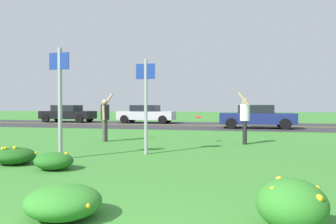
{
  "coord_description": "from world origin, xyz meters",
  "views": [
    {
      "loc": [
        1.57,
        -1.76,
        1.41
      ],
      "look_at": [
        -0.76,
        8.59,
        1.19
      ],
      "focal_mm": 33.33,
      "sensor_mm": 36.0,
      "label": 1
    }
  ],
  "objects_px": {
    "sign_post_near_path": "(60,92)",
    "person_thrower_dark_shirt": "(105,116)",
    "frisbee_red": "(198,117)",
    "car_black_leftmost": "(68,113)",
    "car_silver_center_left": "(146,114)",
    "sign_post_by_roadside": "(146,97)",
    "car_navy_center_right": "(256,116)",
    "person_catcher_white_shirt": "(245,117)"
  },
  "relations": [
    {
      "from": "sign_post_near_path",
      "to": "person_thrower_dark_shirt",
      "type": "distance_m",
      "value": 4.15
    },
    {
      "from": "person_thrower_dark_shirt",
      "to": "frisbee_red",
      "type": "xyz_separation_m",
      "value": [
        3.64,
        0.26,
        -0.01
      ]
    },
    {
      "from": "car_black_leftmost",
      "to": "car_silver_center_left",
      "type": "xyz_separation_m",
      "value": [
        6.99,
        0.0,
        0.0
      ]
    },
    {
      "from": "sign_post_near_path",
      "to": "sign_post_by_roadside",
      "type": "xyz_separation_m",
      "value": [
        1.95,
        1.31,
        -0.1
      ]
    },
    {
      "from": "car_navy_center_right",
      "to": "sign_post_near_path",
      "type": "bearing_deg",
      "value": -114.02
    },
    {
      "from": "frisbee_red",
      "to": "car_silver_center_left",
      "type": "relative_size",
      "value": 0.05
    },
    {
      "from": "sign_post_near_path",
      "to": "frisbee_red",
      "type": "relative_size",
      "value": 11.95
    },
    {
      "from": "sign_post_near_path",
      "to": "frisbee_red",
      "type": "height_order",
      "value": "sign_post_near_path"
    },
    {
      "from": "sign_post_by_roadside",
      "to": "car_navy_center_right",
      "type": "distance_m",
      "value": 12.04
    },
    {
      "from": "sign_post_by_roadside",
      "to": "car_black_leftmost",
      "type": "relative_size",
      "value": 0.61
    },
    {
      "from": "person_catcher_white_shirt",
      "to": "sign_post_by_roadside",
      "type": "bearing_deg",
      "value": -132.94
    },
    {
      "from": "sign_post_by_roadside",
      "to": "car_black_leftmost",
      "type": "xyz_separation_m",
      "value": [
        -11.61,
        15.42,
        -0.92
      ]
    },
    {
      "from": "sign_post_near_path",
      "to": "car_navy_center_right",
      "type": "xyz_separation_m",
      "value": [
        5.67,
        12.72,
        -1.02
      ]
    },
    {
      "from": "person_catcher_white_shirt",
      "to": "car_silver_center_left",
      "type": "xyz_separation_m",
      "value": [
        -7.47,
        12.36,
        -0.27
      ]
    },
    {
      "from": "sign_post_by_roadside",
      "to": "person_catcher_white_shirt",
      "type": "distance_m",
      "value": 4.23
    },
    {
      "from": "car_silver_center_left",
      "to": "car_navy_center_right",
      "type": "bearing_deg",
      "value": -25.65
    },
    {
      "from": "sign_post_near_path",
      "to": "car_silver_center_left",
      "type": "height_order",
      "value": "sign_post_near_path"
    },
    {
      "from": "person_thrower_dark_shirt",
      "to": "person_catcher_white_shirt",
      "type": "height_order",
      "value": "person_catcher_white_shirt"
    },
    {
      "from": "person_catcher_white_shirt",
      "to": "car_black_leftmost",
      "type": "relative_size",
      "value": 0.42
    },
    {
      "from": "sign_post_by_roadside",
      "to": "car_navy_center_right",
      "type": "relative_size",
      "value": 0.61
    },
    {
      "from": "sign_post_by_roadside",
      "to": "person_thrower_dark_shirt",
      "type": "xyz_separation_m",
      "value": [
        -2.49,
        2.73,
        -0.66
      ]
    },
    {
      "from": "frisbee_red",
      "to": "car_navy_center_right",
      "type": "height_order",
      "value": "car_navy_center_right"
    },
    {
      "from": "person_thrower_dark_shirt",
      "to": "car_black_leftmost",
      "type": "bearing_deg",
      "value": 125.72
    },
    {
      "from": "sign_post_near_path",
      "to": "person_thrower_dark_shirt",
      "type": "relative_size",
      "value": 1.54
    },
    {
      "from": "sign_post_by_roadside",
      "to": "person_catcher_white_shirt",
      "type": "bearing_deg",
      "value": 47.06
    },
    {
      "from": "car_silver_center_left",
      "to": "person_catcher_white_shirt",
      "type": "bearing_deg",
      "value": -58.86
    },
    {
      "from": "sign_post_by_roadside",
      "to": "frisbee_red",
      "type": "height_order",
      "value": "sign_post_by_roadside"
    },
    {
      "from": "sign_post_by_roadside",
      "to": "person_thrower_dark_shirt",
      "type": "relative_size",
      "value": 1.45
    },
    {
      "from": "frisbee_red",
      "to": "person_catcher_white_shirt",
      "type": "bearing_deg",
      "value": 2.27
    },
    {
      "from": "sign_post_near_path",
      "to": "frisbee_red",
      "type": "distance_m",
      "value": 5.35
    },
    {
      "from": "person_thrower_dark_shirt",
      "to": "person_catcher_white_shirt",
      "type": "distance_m",
      "value": 5.35
    },
    {
      "from": "person_thrower_dark_shirt",
      "to": "sign_post_by_roadside",
      "type": "bearing_deg",
      "value": -47.65
    },
    {
      "from": "frisbee_red",
      "to": "sign_post_by_roadside",
      "type": "bearing_deg",
      "value": -110.99
    },
    {
      "from": "sign_post_by_roadside",
      "to": "car_silver_center_left",
      "type": "height_order",
      "value": "sign_post_by_roadside"
    },
    {
      "from": "car_black_leftmost",
      "to": "car_navy_center_right",
      "type": "height_order",
      "value": "same"
    },
    {
      "from": "person_catcher_white_shirt",
      "to": "frisbee_red",
      "type": "relative_size",
      "value": 7.8
    },
    {
      "from": "person_catcher_white_shirt",
      "to": "car_silver_center_left",
      "type": "distance_m",
      "value": 14.44
    },
    {
      "from": "sign_post_by_roadside",
      "to": "car_silver_center_left",
      "type": "bearing_deg",
      "value": 106.69
    },
    {
      "from": "sign_post_by_roadside",
      "to": "frisbee_red",
      "type": "xyz_separation_m",
      "value": [
        1.15,
        2.99,
        -0.67
      ]
    },
    {
      "from": "sign_post_by_roadside",
      "to": "car_navy_center_right",
      "type": "bearing_deg",
      "value": 71.94
    },
    {
      "from": "car_navy_center_right",
      "to": "person_catcher_white_shirt",
      "type": "bearing_deg",
      "value": -95.98
    },
    {
      "from": "sign_post_by_roadside",
      "to": "car_silver_center_left",
      "type": "relative_size",
      "value": 0.61
    }
  ]
}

